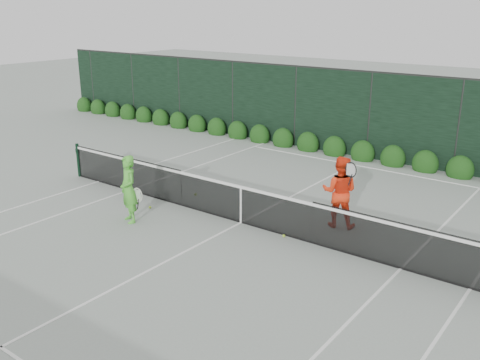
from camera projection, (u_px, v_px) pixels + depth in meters
The scene contains 8 objects.
ground at pixel (241, 223), 13.36m from camera, with size 80.00×80.00×0.00m, color gray.
tennis_net at pixel (240, 203), 13.21m from camera, with size 12.90×0.10×1.07m.
player_woman at pixel (129, 189), 13.20m from camera, with size 0.73×0.61×1.70m.
player_man at pixel (340, 192), 12.91m from camera, with size 1.03×0.91×1.77m.
court_lines at pixel (241, 223), 13.36m from camera, with size 11.03×23.83×0.01m.
windscreen_fence at pixel (161, 195), 10.82m from camera, with size 32.00×21.07×3.06m.
hedge_row at pixel (363, 153), 18.73m from camera, with size 31.66×0.65×0.94m.
tennis_balls at pixel (215, 209), 14.16m from camera, with size 3.94×1.72×0.07m.
Camera 1 is at (7.38, -9.91, 5.18)m, focal length 40.00 mm.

